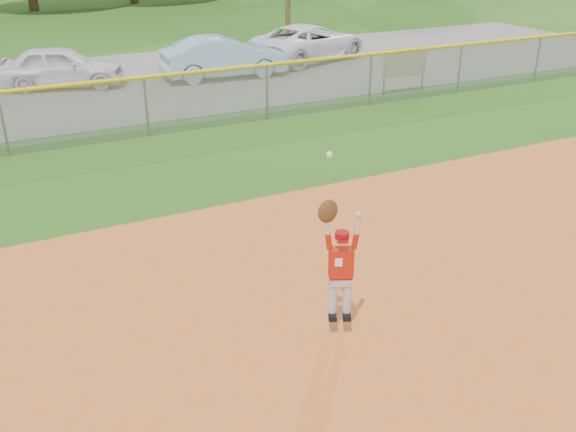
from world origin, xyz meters
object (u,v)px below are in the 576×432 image
at_px(car_blue, 224,57).
at_px(ballplayer, 339,261).
at_px(sponsor_sign, 405,63).
at_px(car_white_b, 309,42).
at_px(car_white_a, 61,67).

relative_size(car_blue, ballplayer, 1.85).
bearing_deg(sponsor_sign, ballplayer, -129.69).
height_order(car_blue, car_white_b, car_blue).
xyz_separation_m(car_white_a, sponsor_sign, (9.49, -5.56, 0.26)).
distance_m(car_blue, sponsor_sign, 6.21).
relative_size(car_blue, sponsor_sign, 2.61).
height_order(car_white_a, ballplayer, ballplayer).
height_order(car_white_a, car_white_b, car_white_b).
bearing_deg(car_blue, ballplayer, 168.06).
height_order(sponsor_sign, ballplayer, ballplayer).
distance_m(car_white_a, car_white_b, 9.25).
xyz_separation_m(car_blue, sponsor_sign, (4.26, -4.51, 0.23)).
distance_m(car_blue, ballplayer, 15.36).
distance_m(car_white_a, sponsor_sign, 11.00).
relative_size(sponsor_sign, ballplayer, 0.71).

